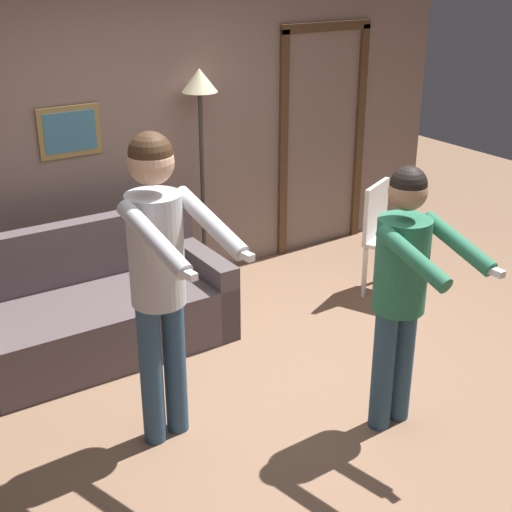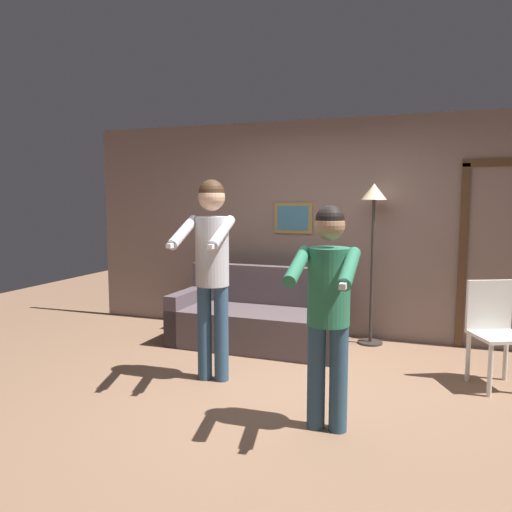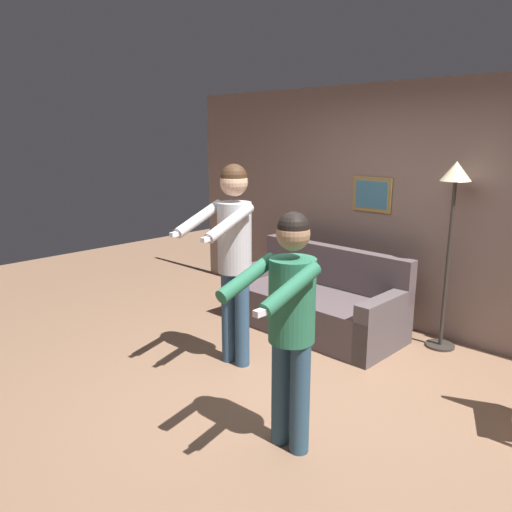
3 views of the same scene
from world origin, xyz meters
name	(u,v)px [view 2 (image 2 of 3)]	position (x,y,z in m)	size (l,w,h in m)	color
ground_plane	(280,396)	(0.00, 0.00, 0.00)	(12.00, 12.00, 0.00)	#86634B
back_wall_assembly	(333,229)	(0.03, 2.09, 1.30)	(6.40, 0.10, 2.60)	#7E6860
couch	(258,321)	(-0.67, 1.35, 0.28)	(1.91, 0.88, 0.87)	#56484B
torchiere_lamp	(373,217)	(0.53, 1.84, 1.45)	(0.28, 0.28, 1.83)	#332D28
person_standing_left	(211,258)	(-0.69, 0.15, 1.13)	(0.49, 0.76, 1.82)	#2E4C6A
person_standing_right	(328,298)	(0.49, -0.48, 0.96)	(0.44, 0.68, 1.61)	#2D4B62
dining_chair_distant	(494,327)	(1.71, 0.91, 0.53)	(0.56, 0.56, 0.93)	silver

